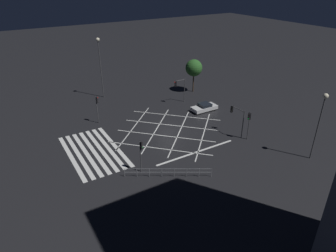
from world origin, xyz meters
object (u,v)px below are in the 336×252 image
street_tree_near (194,68)px  traffic_light_ne_cross (249,120)px  traffic_light_nw_cross (179,86)px  street_lamp_west (322,110)px  traffic_light_sw_cross (97,104)px  street_lamp_east (99,54)px  traffic_light_se_cross (141,150)px  traffic_light_ne_main (236,115)px  waiting_car (204,107)px

street_tree_near → traffic_light_ne_cross: bearing=-13.3°
traffic_light_nw_cross → street_lamp_west: size_ratio=0.50×
street_lamp_west → traffic_light_nw_cross: bearing=-169.7°
traffic_light_sw_cross → street_lamp_east: bearing=66.3°
traffic_light_nw_cross → traffic_light_se_cross: traffic_light_nw_cross is taller
street_tree_near → street_lamp_west: bearing=-2.5°
traffic_light_nw_cross → street_lamp_east: (-9.04, -9.90, 4.65)m
traffic_light_se_cross → street_lamp_west: street_lamp_west is taller
traffic_light_sw_cross → traffic_light_se_cross: size_ratio=1.07×
traffic_light_se_cross → street_lamp_west: size_ratio=0.47×
traffic_light_nw_cross → street_lamp_east: 14.19m
traffic_light_nw_cross → street_lamp_west: (22.06, 4.00, 3.18)m
traffic_light_nw_cross → traffic_light_sw_cross: (0.38, -14.03, -0.03)m
traffic_light_sw_cross → traffic_light_ne_cross: (14.55, 14.82, -0.18)m
traffic_light_ne_main → street_lamp_west: street_lamp_west is taller
traffic_light_nw_cross → street_tree_near: size_ratio=0.68×
traffic_light_nw_cross → traffic_light_ne_cross: (14.94, 0.79, -0.21)m
traffic_light_ne_cross → traffic_light_se_cross: bearing=-2.6°
traffic_light_nw_cross → waiting_car: (4.75, 1.63, -2.37)m
traffic_light_sw_cross → traffic_light_nw_cross: bearing=1.6°
street_lamp_east → traffic_light_sw_cross: bearing=-23.7°
traffic_light_sw_cross → street_tree_near: (-3.57, 19.12, 1.49)m
traffic_light_ne_main → street_tree_near: 16.84m
street_lamp_east → street_tree_near: bearing=68.6°
traffic_light_ne_cross → waiting_car: bearing=-94.8°
street_tree_near → waiting_car: street_tree_near is taller
traffic_light_ne_main → traffic_light_ne_cross: bearing=-172.0°
traffic_light_ne_main → traffic_light_ne_cross: (1.99, 0.28, -0.10)m
traffic_light_se_cross → street_lamp_west: (7.80, 18.07, 3.40)m
traffic_light_sw_cross → street_lamp_west: bearing=-50.2°
traffic_light_nw_cross → traffic_light_se_cross: size_ratio=1.06×
waiting_car → traffic_light_se_cross: bearing=31.2°
street_lamp_east → traffic_light_nw_cross: bearing=47.6°
traffic_light_ne_main → street_tree_near: bearing=-15.8°
street_lamp_west → street_tree_near: street_lamp_west is taller
street_lamp_east → street_tree_near: street_lamp_east is taller
traffic_light_se_cross → traffic_light_ne_cross: traffic_light_ne_cross is taller
traffic_light_ne_main → street_lamp_east: 24.79m
traffic_light_ne_main → street_lamp_east: size_ratio=0.38×
traffic_light_sw_cross → street_lamp_west: 28.38m
traffic_light_nw_cross → street_tree_near: street_tree_near is taller
traffic_light_sw_cross → traffic_light_se_cross: (13.87, -0.03, -0.19)m
traffic_light_nw_cross → traffic_light_se_cross: (14.26, -14.07, -0.22)m
traffic_light_nw_cross → traffic_light_ne_main: size_ratio=1.05×
traffic_light_ne_main → street_lamp_east: bearing=25.3°
traffic_light_ne_cross → street_tree_near: 18.70m
waiting_car → traffic_light_nw_cross: bearing=-71.0°
street_tree_near → traffic_light_ne_main: bearing=-15.8°
traffic_light_nw_cross → traffic_light_ne_main: bearing=92.2°
traffic_light_se_cross → street_tree_near: 25.96m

